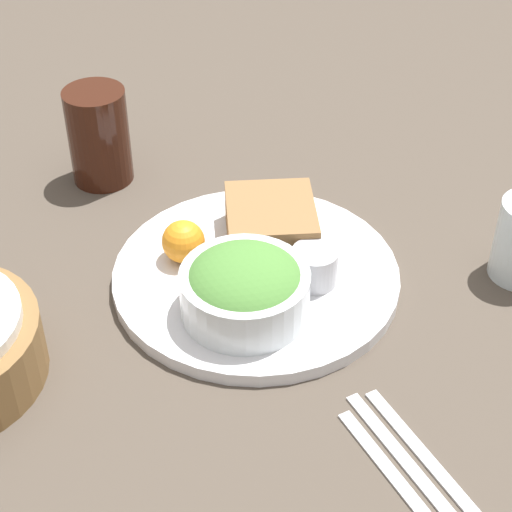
{
  "coord_description": "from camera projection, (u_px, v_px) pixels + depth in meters",
  "views": [
    {
      "loc": [
        -0.68,
        0.15,
        0.6
      ],
      "look_at": [
        0.0,
        0.0,
        0.04
      ],
      "focal_mm": 60.0,
      "sensor_mm": 36.0,
      "label": 1
    }
  ],
  "objects": [
    {
      "name": "knife",
      "position": [
        416.0,
        473.0,
        0.72
      ],
      "size": [
        0.19,
        0.07,
        0.01
      ],
      "primitive_type": "cube",
      "rotation": [
        0.0,
        0.0,
        3.42
      ],
      "color": "silver",
      "rests_on": "ground_plane"
    },
    {
      "name": "dressing_cup",
      "position": [
        314.0,
        266.0,
        0.89
      ],
      "size": [
        0.05,
        0.05,
        0.04
      ],
      "primitive_type": "cylinder",
      "color": "#B7B7BC",
      "rests_on": "plate"
    },
    {
      "name": "salad_bowl",
      "position": [
        245.0,
        288.0,
        0.84
      ],
      "size": [
        0.13,
        0.13,
        0.07
      ],
      "color": "white",
      "rests_on": "plate"
    },
    {
      "name": "plate",
      "position": [
        256.0,
        276.0,
        0.92
      ],
      "size": [
        0.31,
        0.31,
        0.02
      ],
      "primitive_type": "cylinder",
      "color": "silver",
      "rests_on": "ground_plane"
    },
    {
      "name": "ground_plane",
      "position": [
        256.0,
        281.0,
        0.92
      ],
      "size": [
        4.0,
        4.0,
        0.0
      ],
      "primitive_type": "plane",
      "color": "#4C4238"
    },
    {
      "name": "drink_glass",
      "position": [
        99.0,
        136.0,
        1.04
      ],
      "size": [
        0.07,
        0.07,
        0.12
      ],
      "primitive_type": "cylinder",
      "color": "#38190F",
      "rests_on": "ground_plane"
    },
    {
      "name": "sandwich",
      "position": [
        271.0,
        223.0,
        0.94
      ],
      "size": [
        0.12,
        0.11,
        0.05
      ],
      "color": "olive",
      "rests_on": "plate"
    },
    {
      "name": "spoon",
      "position": [
        399.0,
        482.0,
        0.72
      ],
      "size": [
        0.17,
        0.06,
        0.01
      ],
      "primitive_type": "cube",
      "rotation": [
        0.0,
        0.0,
        3.42
      ],
      "color": "silver",
      "rests_on": "ground_plane"
    },
    {
      "name": "orange_wedge",
      "position": [
        183.0,
        242.0,
        0.91
      ],
      "size": [
        0.05,
        0.05,
        0.05
      ],
      "primitive_type": "sphere",
      "color": "orange",
      "rests_on": "plate"
    },
    {
      "name": "fork",
      "position": [
        433.0,
        465.0,
        0.73
      ],
      "size": [
        0.19,
        0.06,
        0.01
      ],
      "primitive_type": "cube",
      "rotation": [
        0.0,
        0.0,
        3.42
      ],
      "color": "silver",
      "rests_on": "ground_plane"
    }
  ]
}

